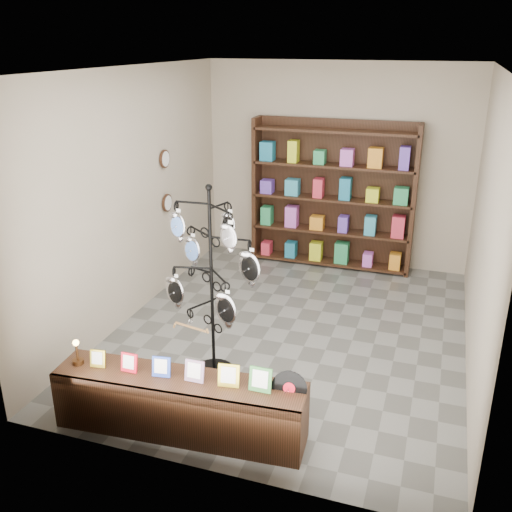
{
  "coord_description": "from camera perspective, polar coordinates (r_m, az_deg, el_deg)",
  "views": [
    {
      "loc": [
        1.54,
        -5.89,
        3.29
      ],
      "look_at": [
        -0.1,
        -1.0,
        1.31
      ],
      "focal_mm": 40.0,
      "sensor_mm": 36.0,
      "label": 1
    }
  ],
  "objects": [
    {
      "name": "display_tree",
      "position": [
        5.61,
        -4.51,
        -1.29
      ],
      "size": [
        1.07,
        1.05,
        2.02
      ],
      "rotation": [
        0.0,
        0.0,
        -0.3
      ],
      "color": "black",
      "rests_on": "ground"
    },
    {
      "name": "ground",
      "position": [
        6.92,
        3.42,
        -7.44
      ],
      "size": [
        5.0,
        5.0,
        0.0
      ],
      "primitive_type": "plane",
      "color": "slate",
      "rests_on": "ground"
    },
    {
      "name": "wall_clocks",
      "position": [
        7.76,
        -9.0,
        7.4
      ],
      "size": [
        0.03,
        0.24,
        0.84
      ],
      "color": "black",
      "rests_on": "ground"
    },
    {
      "name": "room_envelope",
      "position": [
        6.25,
        3.78,
        7.64
      ],
      "size": [
        5.0,
        5.0,
        5.0
      ],
      "color": "#B5A592",
      "rests_on": "ground"
    },
    {
      "name": "front_shelf",
      "position": [
        5.21,
        -7.62,
        -14.52
      ],
      "size": [
        2.25,
        0.61,
        0.79
      ],
      "rotation": [
        0.0,
        0.0,
        0.07
      ],
      "color": "black",
      "rests_on": "ground"
    },
    {
      "name": "back_shelving",
      "position": [
        8.63,
        7.62,
        5.61
      ],
      "size": [
        2.42,
        0.36,
        2.2
      ],
      "color": "black",
      "rests_on": "ground"
    }
  ]
}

